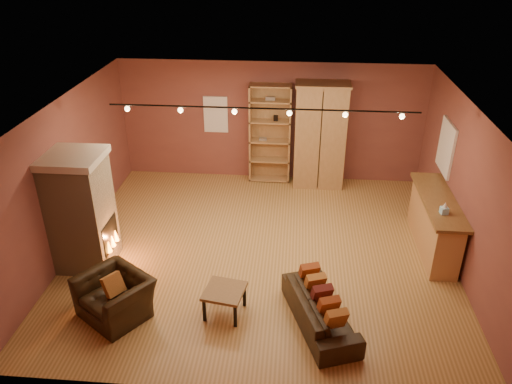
# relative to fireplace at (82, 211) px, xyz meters

# --- Properties ---
(floor) EXTENTS (7.00, 7.00, 0.00)m
(floor) POSITION_rel_fireplace_xyz_m (3.04, 0.60, -1.06)
(floor) COLOR olive
(floor) RESTS_ON ground
(ceiling) EXTENTS (7.00, 7.00, 0.00)m
(ceiling) POSITION_rel_fireplace_xyz_m (3.04, 0.60, 1.74)
(ceiling) COLOR #552E1A
(ceiling) RESTS_ON back_wall
(back_wall) EXTENTS (7.00, 0.02, 2.80)m
(back_wall) POSITION_rel_fireplace_xyz_m (3.04, 3.85, 0.34)
(back_wall) COLOR brown
(back_wall) RESTS_ON floor
(left_wall) EXTENTS (0.02, 6.50, 2.80)m
(left_wall) POSITION_rel_fireplace_xyz_m (-0.46, 0.60, 0.34)
(left_wall) COLOR brown
(left_wall) RESTS_ON floor
(right_wall) EXTENTS (0.02, 6.50, 2.80)m
(right_wall) POSITION_rel_fireplace_xyz_m (6.54, 0.60, 0.34)
(right_wall) COLOR brown
(right_wall) RESTS_ON floor
(fireplace) EXTENTS (1.01, 0.98, 2.12)m
(fireplace) POSITION_rel_fireplace_xyz_m (0.00, 0.00, 0.00)
(fireplace) COLOR tan
(fireplace) RESTS_ON floor
(back_window) EXTENTS (0.56, 0.04, 0.86)m
(back_window) POSITION_rel_fireplace_xyz_m (1.74, 3.83, 0.49)
(back_window) COLOR white
(back_window) RESTS_ON back_wall
(bookcase) EXTENTS (0.96, 0.37, 2.33)m
(bookcase) POSITION_rel_fireplace_xyz_m (3.02, 3.73, 0.13)
(bookcase) COLOR tan
(bookcase) RESTS_ON floor
(armoire) EXTENTS (1.20, 0.68, 2.44)m
(armoire) POSITION_rel_fireplace_xyz_m (4.17, 3.54, 0.16)
(armoire) COLOR tan
(armoire) RESTS_ON floor
(bar_counter) EXTENTS (0.59, 2.20, 1.05)m
(bar_counter) POSITION_rel_fireplace_xyz_m (6.24, 0.99, -0.52)
(bar_counter) COLOR tan
(bar_counter) RESTS_ON floor
(tissue_box) EXTENTS (0.15, 0.15, 0.23)m
(tissue_box) POSITION_rel_fireplace_xyz_m (6.19, 0.46, 0.09)
(tissue_box) COLOR #96D2F0
(tissue_box) RESTS_ON bar_counter
(right_window) EXTENTS (0.05, 0.90, 1.00)m
(right_window) POSITION_rel_fireplace_xyz_m (6.51, 2.00, 0.59)
(right_window) COLOR white
(right_window) RESTS_ON right_wall
(loveseat) EXTENTS (1.06, 1.82, 0.74)m
(loveseat) POSITION_rel_fireplace_xyz_m (4.09, -1.25, -0.70)
(loveseat) COLOR black
(loveseat) RESTS_ON floor
(armchair) EXTENTS (1.23, 1.15, 0.90)m
(armchair) POSITION_rel_fireplace_xyz_m (0.94, -1.31, -0.61)
(armchair) COLOR black
(armchair) RESTS_ON floor
(coffee_table) EXTENTS (0.69, 0.69, 0.45)m
(coffee_table) POSITION_rel_fireplace_xyz_m (2.62, -1.15, -0.68)
(coffee_table) COLOR brown
(coffee_table) RESTS_ON floor
(track_rail) EXTENTS (5.20, 0.09, 0.13)m
(track_rail) POSITION_rel_fireplace_xyz_m (3.04, 0.80, 1.63)
(track_rail) COLOR black
(track_rail) RESTS_ON ceiling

